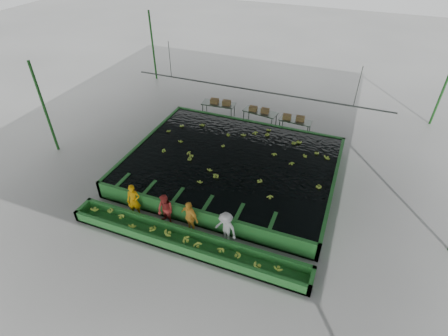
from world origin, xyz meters
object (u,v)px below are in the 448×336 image
at_px(packing_table_left, 219,110).
at_px(box_stack_left, 221,104).
at_px(flotation_tank, 231,166).
at_px(worker_b, 165,210).
at_px(worker_c, 189,217).
at_px(worker_a, 134,201).
at_px(worker_d, 226,228).
at_px(box_stack_mid, 259,112).
at_px(packing_table_right, 295,126).
at_px(packing_table_mid, 260,118).
at_px(box_stack_right, 293,120).
at_px(sorting_trough, 186,241).

distance_m(packing_table_left, box_stack_left, 0.49).
relative_size(flotation_tank, worker_b, 6.54).
height_order(worker_c, packing_table_left, worker_c).
bearing_deg(flotation_tank, worker_a, -123.21).
distance_m(worker_c, worker_d, 1.57).
bearing_deg(box_stack_mid, packing_table_left, 177.66).
distance_m(worker_d, packing_table_right, 9.37).
bearing_deg(worker_b, worker_d, 16.99).
xyz_separation_m(flotation_tank, packing_table_mid, (-0.08, 5.15, 0.02)).
xyz_separation_m(packing_table_mid, box_stack_right, (2.05, -0.12, 0.38)).
distance_m(worker_b, packing_table_mid, 9.54).
height_order(flotation_tank, box_stack_right, box_stack_right).
height_order(worker_b, box_stack_mid, worker_b).
relative_size(worker_c, packing_table_left, 0.76).
relative_size(worker_a, worker_d, 1.05).
height_order(packing_table_right, box_stack_mid, box_stack_mid).
xyz_separation_m(worker_a, packing_table_left, (-0.00, 9.52, -0.32)).
relative_size(sorting_trough, packing_table_mid, 4.88).
xyz_separation_m(worker_d, packing_table_mid, (-1.46, 9.45, -0.29)).
height_order(worker_a, box_stack_left, worker_a).
relative_size(worker_a, box_stack_right, 1.26).
height_order(sorting_trough, box_stack_mid, box_stack_mid).
xyz_separation_m(sorting_trough, packing_table_left, (-2.82, 10.32, 0.22)).
relative_size(worker_c, box_stack_mid, 1.30).
height_order(flotation_tank, packing_table_mid, packing_table_mid).
distance_m(flotation_tank, worker_b, 4.50).
xyz_separation_m(worker_c, worker_d, (1.57, 0.00, -0.03)).
bearing_deg(flotation_tank, sorting_trough, -90.00).
xyz_separation_m(worker_a, worker_d, (4.19, 0.00, -0.04)).
height_order(packing_table_left, box_stack_mid, box_stack_mid).
xyz_separation_m(worker_c, box_stack_right, (2.15, 9.33, 0.06)).
bearing_deg(packing_table_mid, packing_table_left, 178.72).
height_order(packing_table_left, packing_table_mid, packing_table_left).
relative_size(sorting_trough, box_stack_right, 7.96).
relative_size(worker_a, worker_c, 1.00).
height_order(worker_d, box_stack_right, worker_d).
xyz_separation_m(worker_b, packing_table_mid, (1.21, 9.45, -0.30)).
bearing_deg(packing_table_mid, worker_d, -81.23).
height_order(sorting_trough, box_stack_right, box_stack_right).
bearing_deg(flotation_tank, worker_d, -72.26).
bearing_deg(worker_d, packing_table_left, 130.43).
relative_size(worker_a, worker_b, 1.03).
distance_m(flotation_tank, box_stack_left, 5.86).
bearing_deg(worker_b, flotation_tank, 90.27).
xyz_separation_m(worker_c, box_stack_mid, (0.04, 9.41, 0.15)).
distance_m(packing_table_right, box_stack_mid, 2.31).
distance_m(flotation_tank, packing_table_mid, 5.16).
distance_m(worker_b, worker_c, 1.10).
height_order(sorting_trough, worker_d, worker_d).
distance_m(flotation_tank, box_stack_right, 5.42).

